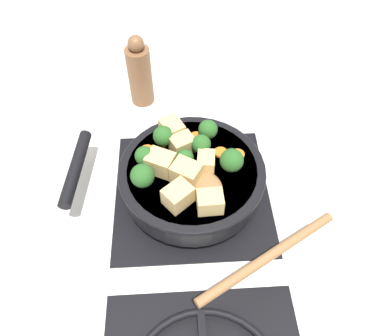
{
  "coord_description": "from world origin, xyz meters",
  "views": [
    {
      "loc": [
        0.02,
        0.43,
        0.63
      ],
      "look_at": [
        0.0,
        0.0,
        0.08
      ],
      "focal_mm": 35.0,
      "sensor_mm": 36.0,
      "label": 1
    }
  ],
  "objects": [
    {
      "name": "carrot_slice_near_center",
      "position": [
        0.08,
        -0.05,
        0.08
      ],
      "size": [
        0.03,
        0.03,
        0.01
      ],
      "primitive_type": "cylinder",
      "color": "orange",
      "rests_on": "skillet_pan"
    },
    {
      "name": "carrot_slice_under_broccoli",
      "position": [
        -0.06,
        -0.03,
        0.08
      ],
      "size": [
        0.03,
        0.03,
        0.01
      ],
      "primitive_type": "cylinder",
      "color": "orange",
      "rests_on": "skillet_pan"
    },
    {
      "name": "broccoli_floret_west_rim",
      "position": [
        -0.02,
        -0.04,
        0.11
      ],
      "size": [
        0.04,
        0.04,
        0.04
      ],
      "color": "#709956",
      "rests_on": "skillet_pan"
    },
    {
      "name": "broccoli_floret_south_cluster",
      "position": [
        0.01,
        -0.01,
        0.1
      ],
      "size": [
        0.03,
        0.03,
        0.04
      ],
      "color": "#709956",
      "rests_on": "skillet_pan"
    },
    {
      "name": "broccoli_floret_near_spoon",
      "position": [
        -0.04,
        -0.07,
        0.11
      ],
      "size": [
        0.04,
        0.04,
        0.05
      ],
      "color": "#709956",
      "rests_on": "skillet_pan"
    },
    {
      "name": "broccoli_floret_mid_floret",
      "position": [
        -0.07,
        0.01,
        0.11
      ],
      "size": [
        0.04,
        0.04,
        0.05
      ],
      "color": "#709956",
      "rests_on": "skillet_pan"
    },
    {
      "name": "ground_plane",
      "position": [
        0.0,
        0.0,
        0.0
      ],
      "size": [
        2.4,
        2.4,
        0.0
      ],
      "primitive_type": "plane",
      "color": "white"
    },
    {
      "name": "tofu_cube_near_handle",
      "position": [
        0.06,
        0.0,
        0.1
      ],
      "size": [
        0.06,
        0.06,
        0.04
      ],
      "primitive_type": "cube",
      "rotation": [
        0.0,
        0.0,
        2.68
      ],
      "color": "#DBB770",
      "rests_on": "skillet_pan"
    },
    {
      "name": "broccoli_floret_north_edge",
      "position": [
        0.05,
        -0.06,
        0.11
      ],
      "size": [
        0.04,
        0.04,
        0.05
      ],
      "color": "#709956",
      "rests_on": "skillet_pan"
    },
    {
      "name": "tofu_cube_back_piece",
      "position": [
        0.03,
        -0.08,
        0.1
      ],
      "size": [
        0.05,
        0.06,
        0.04
      ],
      "primitive_type": "cube",
      "rotation": [
        0.0,
        0.0,
        2.02
      ],
      "color": "#DBB770",
      "rests_on": "skillet_pan"
    },
    {
      "name": "broccoli_floret_center_top",
      "position": [
        0.09,
        -0.01,
        0.11
      ],
      "size": [
        0.04,
        0.04,
        0.04
      ],
      "color": "#709956",
      "rests_on": "skillet_pan"
    },
    {
      "name": "tofu_cube_east_chunk",
      "position": [
        -0.03,
        -0.0,
        0.1
      ],
      "size": [
        0.04,
        0.04,
        0.03
      ],
      "primitive_type": "cube",
      "rotation": [
        0.0,
        0.0,
        4.59
      ],
      "color": "#DBB770",
      "rests_on": "skillet_pan"
    },
    {
      "name": "pepper_mill",
      "position": [
        0.11,
        -0.29,
        0.08
      ],
      "size": [
        0.06,
        0.06,
        0.18
      ],
      "color": "brown",
      "rests_on": "ground_plane"
    },
    {
      "name": "wooden_spoon",
      "position": [
        -0.07,
        0.13,
        0.09
      ],
      "size": [
        0.24,
        0.26,
        0.02
      ],
      "color": "olive",
      "rests_on": "skillet_pan"
    },
    {
      "name": "tofu_cube_front_piece",
      "position": [
        -0.03,
        0.09,
        0.1
      ],
      "size": [
        0.05,
        0.04,
        0.04
      ],
      "primitive_type": "cube",
      "rotation": [
        0.0,
        0.0,
        3.18
      ],
      "color": "#DBB770",
      "rests_on": "skillet_pan"
    },
    {
      "name": "carrot_slice_edge_slice",
      "position": [
        -0.09,
        -0.03,
        0.08
      ],
      "size": [
        0.03,
        0.03,
        0.01
      ],
      "primitive_type": "cylinder",
      "color": "orange",
      "rests_on": "skillet_pan"
    },
    {
      "name": "tofu_cube_west_chunk",
      "position": [
        0.01,
        0.03,
        0.1
      ],
      "size": [
        0.06,
        0.06,
        0.04
      ],
      "primitive_type": "cube",
      "rotation": [
        0.0,
        0.0,
        2.59
      ],
      "color": "#DBB770",
      "rests_on": "skillet_pan"
    },
    {
      "name": "carrot_slice_orange_thin",
      "position": [
        -0.01,
        -0.08,
        0.08
      ],
      "size": [
        0.02,
        0.02,
        0.01
      ],
      "primitive_type": "cylinder",
      "color": "orange",
      "rests_on": "skillet_pan"
    },
    {
      "name": "tofu_cube_center_large",
      "position": [
        0.02,
        -0.05,
        0.1
      ],
      "size": [
        0.05,
        0.05,
        0.03
      ],
      "primitive_type": "cube",
      "rotation": [
        0.0,
        0.0,
        3.6
      ],
      "color": "#DBB770",
      "rests_on": "skillet_pan"
    },
    {
      "name": "broccoli_floret_east_rim",
      "position": [
        0.09,
        0.03,
        0.11
      ],
      "size": [
        0.04,
        0.04,
        0.05
      ],
      "color": "#709956",
      "rests_on": "skillet_pan"
    },
    {
      "name": "front_burner_grate",
      "position": [
        0.0,
        0.0,
        0.01
      ],
      "size": [
        0.31,
        0.31,
        0.03
      ],
      "color": "black",
      "rests_on": "ground_plane"
    },
    {
      "name": "skillet_pan",
      "position": [
        0.0,
        -0.0,
        0.06
      ],
      "size": [
        0.38,
        0.28,
        0.06
      ],
      "color": "black",
      "rests_on": "front_burner_grate"
    },
    {
      "name": "tofu_cube_mid_small",
      "position": [
        0.03,
        0.07,
        0.1
      ],
      "size": [
        0.06,
        0.06,
        0.04
      ],
      "primitive_type": "cube",
      "rotation": [
        0.0,
        0.0,
        0.69
      ],
      "color": "#DBB770",
      "rests_on": "skillet_pan"
    }
  ]
}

